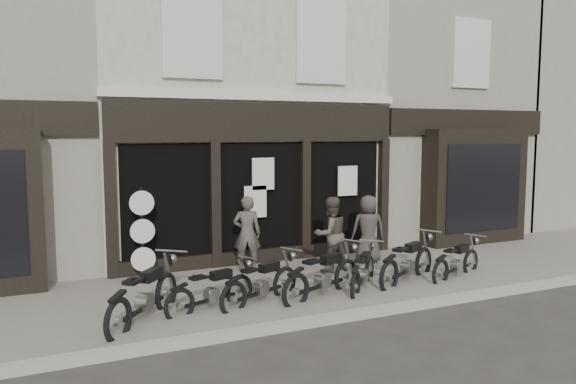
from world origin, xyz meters
name	(u,v)px	position (x,y,z in m)	size (l,w,h in m)	color
ground_plane	(319,299)	(0.00, 0.00, 0.00)	(90.00, 90.00, 0.00)	#2D2B28
pavement	(298,285)	(0.00, 0.90, 0.06)	(30.00, 4.20, 0.12)	slate
kerb	(352,315)	(0.00, -1.25, 0.07)	(30.00, 0.25, 0.13)	gray
central_building	(220,101)	(0.00, 5.95, 4.08)	(7.30, 6.22, 8.34)	beige
neighbour_right	(406,107)	(6.35, 5.90, 4.04)	(5.60, 6.73, 8.34)	gray
filler_right	(575,109)	(14.50, 6.00, 4.10)	(11.00, 6.00, 8.20)	gray
motorcycle_0	(145,300)	(-3.33, -0.09, 0.44)	(1.68, 1.91, 1.10)	black
motorcycle_1	(212,294)	(-2.13, 0.03, 0.36)	(1.84, 0.88, 0.92)	black
motorcycle_2	(261,287)	(-1.19, 0.02, 0.39)	(1.89, 1.12, 0.97)	black
motorcycle_3	(323,279)	(0.03, -0.12, 0.42)	(2.08, 1.13, 1.06)	black
motorcycle_4	(363,274)	(1.05, 0.07, 0.37)	(1.51, 1.52, 0.92)	black
motorcycle_5	(408,266)	(2.16, 0.08, 0.42)	(2.07, 1.24, 1.07)	black
motorcycle_6	(457,265)	(3.34, -0.09, 0.37)	(1.84, 0.93, 0.92)	black
man_left	(247,233)	(-0.62, 2.24, 0.97)	(0.62, 0.41, 1.70)	#443F38
man_centre	(331,234)	(1.07, 1.45, 0.96)	(0.81, 0.63, 1.68)	#464039
man_right	(368,229)	(2.26, 1.76, 0.93)	(0.79, 0.52, 1.63)	#38322E
advert_sign_post	(143,239)	(-2.90, 2.34, 1.02)	(0.51, 0.33, 2.09)	black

